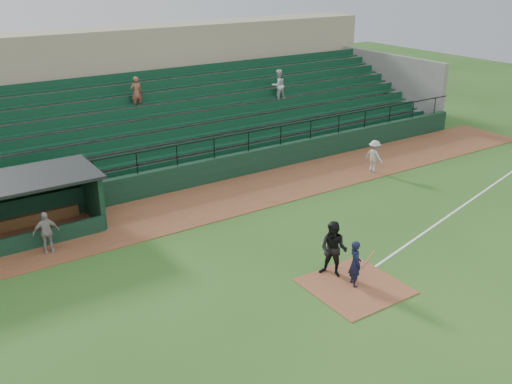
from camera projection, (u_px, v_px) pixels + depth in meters
ground at (335, 274)px, 19.78m from camera, size 90.00×90.00×0.00m
warning_track at (220, 199)px, 25.95m from camera, size 40.00×4.00×0.03m
home_plate_dirt at (355, 286)px, 19.00m from camera, size 3.00×3.00×0.03m
foul_line at (456, 211)px, 24.79m from camera, size 17.49×4.44×0.01m
stadium_structure at (143, 113)px, 31.61m from camera, size 38.00×13.08×6.40m
batter_at_plate at (355, 264)px, 18.78m from camera, size 1.08×0.72×1.66m
umpire at (334, 250)px, 19.31m from camera, size 1.16×1.24×2.02m
runner at (374, 156)px, 29.06m from camera, size 0.70×1.12×1.67m
dugout_player_a at (46, 232)px, 20.95m from camera, size 0.96×0.44×1.62m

